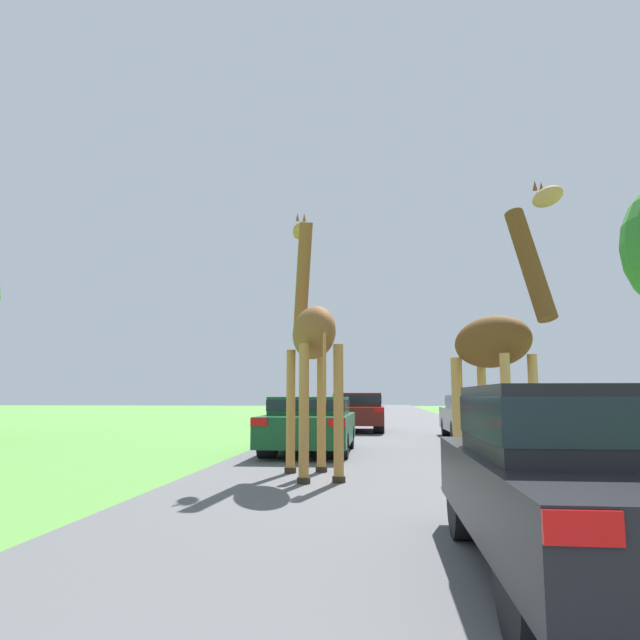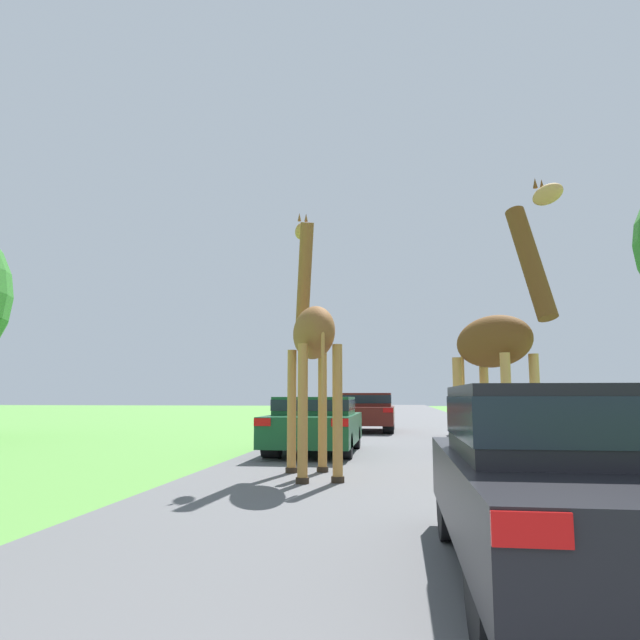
{
  "view_description": "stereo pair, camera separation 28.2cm",
  "coord_description": "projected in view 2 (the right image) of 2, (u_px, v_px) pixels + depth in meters",
  "views": [
    {
      "loc": [
        -0.49,
        0.55,
        1.31
      ],
      "look_at": [
        -1.5,
        9.99,
        2.58
      ],
      "focal_mm": 32.0,
      "sensor_mm": 36.0,
      "label": 1
    },
    {
      "loc": [
        -0.21,
        0.58,
        1.31
      ],
      "look_at": [
        -1.5,
        9.99,
        2.58
      ],
      "focal_mm": 32.0,
      "sensor_mm": 36.0,
      "label": 2
    }
  ],
  "objects": [
    {
      "name": "car_queue_left",
      "position": [
        486.0,
        415.0,
        17.65
      ],
      "size": [
        1.88,
        4.26,
        1.36
      ],
      "color": "gray",
      "rests_on": "ground"
    },
    {
      "name": "car_far_ahead",
      "position": [
        528.0,
        422.0,
        12.82
      ],
      "size": [
        1.8,
        4.55,
        1.37
      ],
      "color": "navy",
      "rests_on": "ground"
    },
    {
      "name": "car_queue_right",
      "position": [
        368.0,
        411.0,
        21.56
      ],
      "size": [
        1.96,
        4.08,
        1.43
      ],
      "color": "#561914",
      "rests_on": "ground"
    },
    {
      "name": "giraffe_near_road",
      "position": [
        312.0,
        337.0,
        9.69
      ],
      "size": [
        1.23,
        2.56,
        4.85
      ],
      "rotation": [
        0.0,
        0.0,
        0.32
      ],
      "color": "#B77F3D",
      "rests_on": "ground"
    },
    {
      "name": "road",
      "position": [
        403.0,
        422.0,
        28.69
      ],
      "size": [
        7.44,
        120.0,
        0.0
      ],
      "color": "#5B5B5E",
      "rests_on": "ground"
    },
    {
      "name": "car_lead_maroon",
      "position": [
        571.0,
        475.0,
        4.07
      ],
      "size": [
        1.72,
        3.96,
        1.39
      ],
      "color": "black",
      "rests_on": "ground"
    },
    {
      "name": "car_verge_right",
      "position": [
        315.0,
        423.0,
        13.37
      ],
      "size": [
        1.92,
        4.09,
        1.3
      ],
      "color": "#144C28",
      "rests_on": "ground"
    },
    {
      "name": "giraffe_companion",
      "position": [
        499.0,
        340.0,
        9.32
      ],
      "size": [
        1.68,
        2.35,
        4.61
      ],
      "rotation": [
        0.0,
        0.0,
        -2.59
      ],
      "color": "tan",
      "rests_on": "ground"
    }
  ]
}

